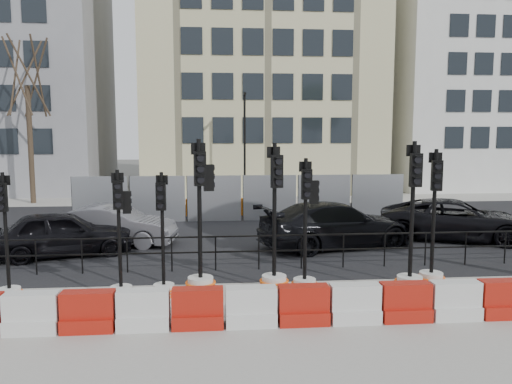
{
  "coord_description": "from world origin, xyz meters",
  "views": [
    {
      "loc": [
        -1.26,
        -12.31,
        3.83
      ],
      "look_at": [
        0.08,
        3.0,
        1.99
      ],
      "focal_mm": 35.0,
      "sensor_mm": 36.0,
      "label": 1
    }
  ],
  "objects": [
    {
      "name": "traffic_signal_e",
      "position": [
        0.19,
        -0.82,
        0.74
      ],
      "size": [
        0.71,
        0.71,
        3.59
      ],
      "rotation": [
        0.0,
        0.0,
        0.3
      ],
      "color": "silver",
      "rests_on": "ground"
    },
    {
      "name": "building_grey",
      "position": [
        -14.0,
        21.99,
        7.0
      ],
      "size": [
        11.0,
        9.06,
        14.0
      ],
      "color": "gray",
      "rests_on": "ground"
    },
    {
      "name": "sidewalk_far",
      "position": [
        0.0,
        16.0,
        0.01
      ],
      "size": [
        40.0,
        4.0,
        0.02
      ],
      "primitive_type": "cube",
      "color": "gray",
      "rests_on": "ground"
    },
    {
      "name": "road",
      "position": [
        0.0,
        7.0,
        0.01
      ],
      "size": [
        40.0,
        14.0,
        0.03
      ],
      "primitive_type": "cube",
      "color": "black",
      "rests_on": "ground"
    },
    {
      "name": "traffic_signal_b",
      "position": [
        -3.34,
        -1.15,
        0.72
      ],
      "size": [
        0.59,
        0.59,
        3.02
      ],
      "rotation": [
        0.0,
        0.0,
        0.17
      ],
      "color": "silver",
      "rests_on": "ground"
    },
    {
      "name": "car_b",
      "position": [
        -4.63,
        4.69,
        0.69
      ],
      "size": [
        2.7,
        4.63,
        1.38
      ],
      "primitive_type": "imported",
      "rotation": [
        0.0,
        0.0,
        1.42
      ],
      "color": "#57575D",
      "rests_on": "ground"
    },
    {
      "name": "traffic_signal_g",
      "position": [
        3.38,
        -1.18,
        0.75
      ],
      "size": [
        0.72,
        0.72,
        3.63
      ],
      "rotation": [
        0.0,
        0.0,
        -0.02
      ],
      "color": "silver",
      "rests_on": "ground"
    },
    {
      "name": "heras_fencing",
      "position": [
        -0.49,
        9.71,
        0.71
      ],
      "size": [
        14.33,
        1.72,
        2.0
      ],
      "color": "gray",
      "rests_on": "ground"
    },
    {
      "name": "kerb_railing",
      "position": [
        0.0,
        1.2,
        0.69
      ],
      "size": [
        18.0,
        0.04,
        1.0
      ],
      "color": "black",
      "rests_on": "ground"
    },
    {
      "name": "car_c",
      "position": [
        2.82,
        3.8,
        0.76
      ],
      "size": [
        4.97,
        6.41,
        1.53
      ],
      "primitive_type": "imported",
      "rotation": [
        0.0,
        0.0,
        1.85
      ],
      "color": "black",
      "rests_on": "ground"
    },
    {
      "name": "sidewalk_near",
      "position": [
        0.0,
        -3.0,
        0.01
      ],
      "size": [
        40.0,
        6.0,
        0.02
      ],
      "primitive_type": "cube",
      "color": "gray",
      "rests_on": "ground"
    },
    {
      "name": "traffic_signal_d",
      "position": [
        -1.55,
        -0.84,
        0.88
      ],
      "size": [
        0.73,
        0.73,
        3.68
      ],
      "rotation": [
        0.0,
        0.0,
        0.18
      ],
      "color": "silver",
      "rests_on": "ground"
    },
    {
      "name": "building_white",
      "position": [
        17.0,
        21.99,
        8.0
      ],
      "size": [
        12.0,
        9.06,
        16.0
      ],
      "color": "silver",
      "rests_on": "ground"
    },
    {
      "name": "traffic_signal_h",
      "position": [
        4.07,
        -0.83,
        0.71
      ],
      "size": [
        0.68,
        0.68,
        3.44
      ],
      "rotation": [
        0.0,
        0.0,
        -0.18
      ],
      "color": "silver",
      "rests_on": "ground"
    },
    {
      "name": "traffic_signal_f",
      "position": [
        0.89,
        -1.01,
        0.77
      ],
      "size": [
        0.64,
        0.64,
        3.24
      ],
      "rotation": [
        0.0,
        0.0,
        0.01
      ],
      "color": "silver",
      "rests_on": "ground"
    },
    {
      "name": "ground",
      "position": [
        0.0,
        0.0,
        0.0
      ],
      "size": [
        120.0,
        120.0,
        0.0
      ],
      "primitive_type": "plane",
      "color": "#51514C",
      "rests_on": "ground"
    },
    {
      "name": "building_cream",
      "position": [
        2.0,
        21.99,
        9.0
      ],
      "size": [
        15.0,
        10.06,
        18.0
      ],
      "color": "beige",
      "rests_on": "ground"
    },
    {
      "name": "car_d",
      "position": [
        7.39,
        4.59,
        0.73
      ],
      "size": [
        5.98,
        6.87,
        1.45
      ],
      "primitive_type": "imported",
      "rotation": [
        0.0,
        0.0,
        1.19
      ],
      "color": "black",
      "rests_on": "ground"
    },
    {
      "name": "car_a",
      "position": [
        -5.92,
        3.32,
        0.72
      ],
      "size": [
        4.1,
        5.21,
        1.45
      ],
      "primitive_type": "imported",
      "rotation": [
        0.0,
        0.0,
        1.87
      ],
      "color": "black",
      "rests_on": "ground"
    },
    {
      "name": "tree_bare_far",
      "position": [
        -11.0,
        15.5,
        6.65
      ],
      "size": [
        2.0,
        2.0,
        9.0
      ],
      "color": "#473828",
      "rests_on": "ground"
    },
    {
      "name": "lamp_post_far",
      "position": [
        0.5,
        14.98,
        3.22
      ],
      "size": [
        0.12,
        0.56,
        6.0
      ],
      "color": "black",
      "rests_on": "ground"
    },
    {
      "name": "barrier_row",
      "position": [
        0.0,
        -2.8,
        0.37
      ],
      "size": [
        16.75,
        0.5,
        0.8
      ],
      "color": "#B20E11",
      "rests_on": "ground"
    },
    {
      "name": "traffic_signal_c",
      "position": [
        -2.41,
        -1.04,
        0.61
      ],
      "size": [
        0.58,
        0.58,
        2.95
      ],
      "rotation": [
        0.0,
        0.0,
        -0.08
      ],
      "color": "silver",
      "rests_on": "ground"
    },
    {
      "name": "traffic_signal_a",
      "position": [
        -5.84,
        -1.04,
        0.61
      ],
      "size": [
        0.58,
        0.58,
        2.97
      ],
      "rotation": [
        0.0,
        0.0,
        0.01
      ],
      "color": "silver",
      "rests_on": "ground"
    }
  ]
}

